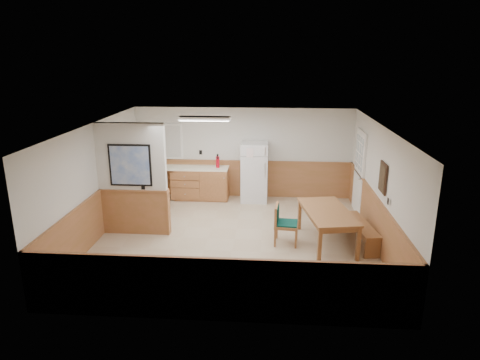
# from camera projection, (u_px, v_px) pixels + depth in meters

# --- Properties ---
(ground) EXTENTS (6.00, 6.00, 0.00)m
(ground) POSITION_uv_depth(u_px,v_px,m) (235.00, 239.00, 9.35)
(ground) COLOR tan
(ground) RESTS_ON ground
(ceiling) EXTENTS (6.00, 6.00, 0.02)m
(ceiling) POSITION_uv_depth(u_px,v_px,m) (234.00, 125.00, 8.64)
(ceiling) COLOR white
(ceiling) RESTS_ON back_wall
(back_wall) EXTENTS (6.00, 0.02, 2.50)m
(back_wall) POSITION_uv_depth(u_px,v_px,m) (243.00, 153.00, 11.86)
(back_wall) COLOR silver
(back_wall) RESTS_ON ground
(right_wall) EXTENTS (0.02, 6.00, 2.50)m
(right_wall) POSITION_uv_depth(u_px,v_px,m) (379.00, 188.00, 8.79)
(right_wall) COLOR silver
(right_wall) RESTS_ON ground
(left_wall) EXTENTS (0.02, 6.00, 2.50)m
(left_wall) POSITION_uv_depth(u_px,v_px,m) (96.00, 182.00, 9.20)
(left_wall) COLOR silver
(left_wall) RESTS_ON ground
(wainscot_back) EXTENTS (6.00, 0.04, 1.00)m
(wainscot_back) POSITION_uv_depth(u_px,v_px,m) (243.00, 179.00, 12.06)
(wainscot_back) COLOR #AA6844
(wainscot_back) RESTS_ON ground
(wainscot_right) EXTENTS (0.04, 6.00, 1.00)m
(wainscot_right) POSITION_uv_depth(u_px,v_px,m) (375.00, 222.00, 9.00)
(wainscot_right) COLOR #AA6844
(wainscot_right) RESTS_ON ground
(wainscot_left) EXTENTS (0.04, 6.00, 1.00)m
(wainscot_left) POSITION_uv_depth(u_px,v_px,m) (100.00, 214.00, 9.41)
(wainscot_left) COLOR #AA6844
(wainscot_left) RESTS_ON ground
(partition_wall) EXTENTS (1.50, 0.20, 2.50)m
(partition_wall) POSITION_uv_depth(u_px,v_px,m) (133.00, 181.00, 9.34)
(partition_wall) COLOR silver
(partition_wall) RESTS_ON ground
(kitchen_counter) EXTENTS (2.20, 0.61, 1.00)m
(kitchen_counter) POSITION_uv_depth(u_px,v_px,m) (199.00, 182.00, 11.87)
(kitchen_counter) COLOR #AB693D
(kitchen_counter) RESTS_ON ground
(exterior_door) EXTENTS (0.07, 1.02, 2.15)m
(exterior_door) POSITION_uv_depth(u_px,v_px,m) (359.00, 172.00, 10.66)
(exterior_door) COLOR white
(exterior_door) RESTS_ON ground
(kitchen_window) EXTENTS (0.80, 0.04, 1.00)m
(kitchen_window) POSITION_uv_depth(u_px,v_px,m) (168.00, 141.00, 11.90)
(kitchen_window) COLOR white
(kitchen_window) RESTS_ON back_wall
(wall_painting) EXTENTS (0.04, 0.50, 0.60)m
(wall_painting) POSITION_uv_depth(u_px,v_px,m) (383.00, 178.00, 8.42)
(wall_painting) COLOR #331F14
(wall_painting) RESTS_ON right_wall
(fluorescent_fixture) EXTENTS (1.20, 0.30, 0.09)m
(fluorescent_fixture) POSITION_uv_depth(u_px,v_px,m) (205.00, 118.00, 9.95)
(fluorescent_fixture) COLOR white
(fluorescent_fixture) RESTS_ON ceiling
(refrigerator) EXTENTS (0.72, 0.72, 1.62)m
(refrigerator) POSITION_uv_depth(u_px,v_px,m) (254.00, 172.00, 11.61)
(refrigerator) COLOR white
(refrigerator) RESTS_ON ground
(dining_table) EXTENTS (1.18, 1.90, 0.75)m
(dining_table) POSITION_uv_depth(u_px,v_px,m) (327.00, 215.00, 8.94)
(dining_table) COLOR #AA6D3E
(dining_table) RESTS_ON ground
(dining_bench) EXTENTS (0.55, 1.55, 0.45)m
(dining_bench) POSITION_uv_depth(u_px,v_px,m) (361.00, 228.00, 9.07)
(dining_bench) COLOR #AA6D3E
(dining_bench) RESTS_ON ground
(dining_chair) EXTENTS (0.73, 0.54, 0.85)m
(dining_chair) POSITION_uv_depth(u_px,v_px,m) (282.00, 221.00, 9.02)
(dining_chair) COLOR #AA6D3E
(dining_chair) RESTS_ON ground
(fire_extinguisher) EXTENTS (0.10, 0.10, 0.38)m
(fire_extinguisher) POSITION_uv_depth(u_px,v_px,m) (218.00, 162.00, 11.66)
(fire_extinguisher) COLOR red
(fire_extinguisher) RESTS_ON kitchen_counter
(soap_bottle) EXTENTS (0.08, 0.08, 0.21)m
(soap_bottle) POSITION_uv_depth(u_px,v_px,m) (165.00, 163.00, 11.74)
(soap_bottle) COLOR #178231
(soap_bottle) RESTS_ON kitchen_counter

